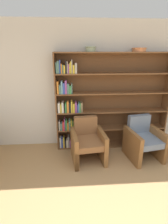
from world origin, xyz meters
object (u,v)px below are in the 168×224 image
(bookshelf, at_px, (102,103))
(bowl_olive, at_px, (139,49))
(armchair_leather, at_px, (88,142))
(armchair_cushioned, at_px, (143,140))
(bowl_cream, at_px, (91,49))

(bookshelf, height_order, bowl_olive, bowl_olive)
(bowl_olive, bearing_deg, bookshelf, 178.19)
(armchair_leather, height_order, armchair_cushioned, same)
(bowl_olive, height_order, armchair_leather, bowl_olive)
(armchair_leather, bearing_deg, bowl_olive, -160.88)
(bowl_olive, xyz_separation_m, armchair_cushioned, (0.08, -0.52, -1.77))
(bowl_cream, height_order, armchair_cushioned, bowl_cream)
(bookshelf, relative_size, bowl_cream, 11.05)
(bowl_cream, distance_m, bowl_olive, 0.99)
(armchair_leather, relative_size, armchair_cushioned, 1.00)
(bookshelf, bearing_deg, bowl_cream, -175.18)
(bowl_olive, distance_m, armchair_leather, 2.14)
(bowl_cream, bearing_deg, armchair_leather, -99.92)
(bowl_cream, relative_size, armchair_cushioned, 0.26)
(bowl_cream, bearing_deg, bookshelf, 4.82)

